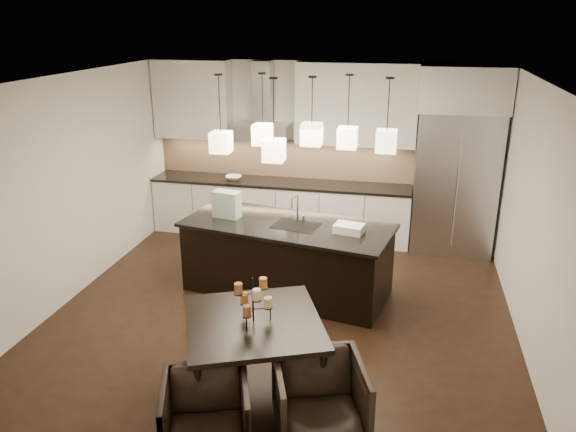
% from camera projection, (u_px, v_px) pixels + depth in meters
% --- Properties ---
extents(floor, '(5.50, 5.50, 0.02)m').
position_uv_depth(floor, '(285.00, 308.00, 7.04)').
color(floor, black).
rests_on(floor, ground).
extents(ceiling, '(5.50, 5.50, 0.02)m').
position_uv_depth(ceiling, '(284.00, 78.00, 6.09)').
color(ceiling, white).
rests_on(ceiling, wall_back).
extents(wall_back, '(5.50, 0.02, 2.80)m').
position_uv_depth(wall_back, '(321.00, 150.00, 9.11)').
color(wall_back, silver).
rests_on(wall_back, ground).
extents(wall_front, '(5.50, 0.02, 2.80)m').
position_uv_depth(wall_front, '(200.00, 318.00, 4.03)').
color(wall_front, silver).
rests_on(wall_front, ground).
extents(wall_left, '(0.02, 5.50, 2.80)m').
position_uv_depth(wall_left, '(73.00, 187.00, 7.12)').
color(wall_left, silver).
rests_on(wall_left, ground).
extents(wall_right, '(0.02, 5.50, 2.80)m').
position_uv_depth(wall_right, '(535.00, 219.00, 6.02)').
color(wall_right, silver).
rests_on(wall_right, ground).
extents(refrigerator, '(1.20, 0.72, 2.15)m').
position_uv_depth(refrigerator, '(455.00, 183.00, 8.45)').
color(refrigerator, '#B7B7BA').
rests_on(refrigerator, floor).
extents(fridge_panel, '(1.26, 0.72, 0.65)m').
position_uv_depth(fridge_panel, '(465.00, 89.00, 7.98)').
color(fridge_panel, silver).
rests_on(fridge_panel, refrigerator).
extents(lower_cabinets, '(4.21, 0.62, 0.88)m').
position_uv_depth(lower_cabinets, '(280.00, 209.00, 9.25)').
color(lower_cabinets, silver).
rests_on(lower_cabinets, floor).
extents(countertop, '(4.21, 0.66, 0.04)m').
position_uv_depth(countertop, '(280.00, 183.00, 9.10)').
color(countertop, black).
rests_on(countertop, lower_cabinets).
extents(backsplash, '(4.21, 0.02, 0.63)m').
position_uv_depth(backsplash, '(284.00, 158.00, 9.26)').
color(backsplash, tan).
rests_on(backsplash, countertop).
extents(upper_cab_left, '(1.25, 0.35, 1.25)m').
position_uv_depth(upper_cab_left, '(193.00, 99.00, 9.09)').
color(upper_cab_left, silver).
rests_on(upper_cab_left, wall_back).
extents(upper_cab_right, '(1.85, 0.35, 1.25)m').
position_uv_depth(upper_cab_right, '(356.00, 105.00, 8.56)').
color(upper_cab_right, silver).
rests_on(upper_cab_right, wall_back).
extents(hood_canopy, '(0.90, 0.52, 0.24)m').
position_uv_depth(hood_canopy, '(262.00, 131.00, 8.93)').
color(hood_canopy, '#B7B7BA').
rests_on(hood_canopy, wall_back).
extents(hood_chimney, '(0.30, 0.28, 0.96)m').
position_uv_depth(hood_chimney, '(263.00, 92.00, 8.83)').
color(hood_chimney, '#B7B7BA').
rests_on(hood_chimney, hood_canopy).
extents(fruit_bowl, '(0.31, 0.31, 0.06)m').
position_uv_depth(fruit_bowl, '(234.00, 178.00, 9.19)').
color(fruit_bowl, silver).
rests_on(fruit_bowl, countertop).
extents(island_body, '(2.73, 1.49, 0.91)m').
position_uv_depth(island_body, '(287.00, 259.00, 7.32)').
color(island_body, black).
rests_on(island_body, floor).
extents(island_top, '(2.82, 1.59, 0.04)m').
position_uv_depth(island_top, '(287.00, 225.00, 7.16)').
color(island_top, black).
rests_on(island_top, island_body).
extents(faucet, '(0.15, 0.26, 0.39)m').
position_uv_depth(faucet, '(298.00, 208.00, 7.14)').
color(faucet, silver).
rests_on(faucet, island_top).
extents(tote_bag, '(0.38, 0.25, 0.35)m').
position_uv_depth(tote_bag, '(227.00, 204.00, 7.34)').
color(tote_bag, '#2B6A38').
rests_on(tote_bag, island_top).
extents(food_container, '(0.39, 0.31, 0.10)m').
position_uv_depth(food_container, '(349.00, 228.00, 6.85)').
color(food_container, silver).
rests_on(food_container, island_top).
extents(dining_table, '(1.64, 1.64, 0.75)m').
position_uv_depth(dining_table, '(254.00, 355.00, 5.40)').
color(dining_table, black).
rests_on(dining_table, floor).
extents(candelabra, '(0.47, 0.47, 0.44)m').
position_uv_depth(candelabra, '(253.00, 300.00, 5.20)').
color(candelabra, black).
rests_on(candelabra, dining_table).
extents(candle_a, '(0.10, 0.10, 0.10)m').
position_uv_depth(candle_a, '(268.00, 302.00, 5.23)').
color(candle_a, beige).
rests_on(candle_a, candelabra).
extents(candle_b, '(0.10, 0.10, 0.10)m').
position_uv_depth(candle_b, '(244.00, 298.00, 5.31)').
color(candle_b, '#C1702C').
rests_on(candle_b, candelabra).
extents(candle_c, '(0.10, 0.10, 0.10)m').
position_uv_depth(candle_c, '(247.00, 311.00, 5.09)').
color(candle_c, brown).
rests_on(candle_c, candelabra).
extents(candle_d, '(0.10, 0.10, 0.10)m').
position_uv_depth(candle_d, '(263.00, 283.00, 5.26)').
color(candle_d, '#C1702C').
rests_on(candle_d, candelabra).
extents(candle_e, '(0.10, 0.10, 0.10)m').
position_uv_depth(candle_e, '(238.00, 288.00, 5.15)').
color(candle_e, brown).
rests_on(candle_e, candelabra).
extents(candle_f, '(0.10, 0.10, 0.10)m').
position_uv_depth(candle_f, '(257.00, 295.00, 5.04)').
color(candle_f, beige).
rests_on(candle_f, candelabra).
extents(armchair_left, '(0.91, 0.93, 0.66)m').
position_uv_depth(armchair_left, '(206.00, 416.00, 4.63)').
color(armchair_left, black).
rests_on(armchair_left, floor).
extents(armchair_right, '(0.97, 0.98, 0.71)m').
position_uv_depth(armchair_right, '(320.00, 400.00, 4.79)').
color(armchair_right, black).
rests_on(armchair_right, floor).
extents(pendant_a, '(0.24, 0.24, 0.26)m').
position_uv_depth(pendant_a, '(221.00, 142.00, 6.97)').
color(pendant_a, beige).
rests_on(pendant_a, ceiling).
extents(pendant_b, '(0.24, 0.24, 0.26)m').
position_uv_depth(pendant_b, '(263.00, 135.00, 7.09)').
color(pendant_b, beige).
rests_on(pendant_b, ceiling).
extents(pendant_c, '(0.24, 0.24, 0.26)m').
position_uv_depth(pendant_c, '(312.00, 134.00, 6.67)').
color(pendant_c, beige).
rests_on(pendant_c, ceiling).
extents(pendant_d, '(0.24, 0.24, 0.26)m').
position_uv_depth(pendant_d, '(347.00, 138.00, 6.93)').
color(pendant_d, beige).
rests_on(pendant_d, ceiling).
extents(pendant_e, '(0.24, 0.24, 0.26)m').
position_uv_depth(pendant_e, '(386.00, 141.00, 6.56)').
color(pendant_e, beige).
rests_on(pendant_e, ceiling).
extents(pendant_f, '(0.24, 0.24, 0.26)m').
position_uv_depth(pendant_f, '(274.00, 150.00, 6.60)').
color(pendant_f, beige).
rests_on(pendant_f, ceiling).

